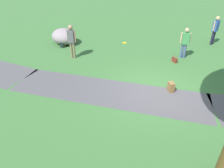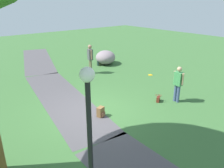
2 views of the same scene
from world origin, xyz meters
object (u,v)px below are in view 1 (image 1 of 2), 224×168
Objects in this scene: passerby_on_path at (215,28)px; handbag_on_grass at (175,60)px; woman_with_handbag at (185,41)px; man_near_boulder at (72,39)px; frisbee_on_grass at (124,43)px; lawn_boulder at (64,36)px; backpack_by_boulder at (63,44)px; spare_backpack_on_lawn at (171,87)px.

passerby_on_path is 4.72× the size of handbag_on_grass.
man_near_boulder is (5.93, 0.65, 0.10)m from woman_with_handbag.
passerby_on_path is at bearing -176.32° from frisbee_on_grass.
passerby_on_path is at bearing -159.98° from man_near_boulder.
handbag_on_grass reaches higher than frisbee_on_grass.
lawn_boulder is 8.28× the size of frisbee_on_grass.
backpack_by_boulder is at bearing 17.00° from frisbee_on_grass.
backpack_by_boulder is at bearing 9.19° from passerby_on_path.
spare_backpack_on_lawn is at bearing 60.56° from passerby_on_path.
woman_with_handbag is 5.97m from man_near_boulder.
man_near_boulder is 4.86× the size of handbag_on_grass.
handbag_on_grass is 6.65m from backpack_by_boulder.
backpack_by_boulder is at bearing 96.87° from lawn_boulder.
man_near_boulder is at bearing 0.19° from handbag_on_grass.
handbag_on_grass is at bearing 167.33° from backpack_by_boulder.
lawn_boulder is 7.75m from spare_backpack_on_lawn.
handbag_on_grass is 0.92× the size of backpack_by_boulder.
woman_with_handbag is 3.71m from spare_backpack_on_lawn.
frisbee_on_grass is at bearing -163.00° from backpack_by_boulder.
passerby_on_path is at bearing -170.81° from backpack_by_boulder.
spare_backpack_on_lawn is (-4.87, 2.83, -0.86)m from man_near_boulder.
backpack_by_boulder is 1.00× the size of spare_backpack_on_lawn.
backpack_by_boulder is (-0.07, 0.59, -0.29)m from lawn_boulder.
lawn_boulder is 6.88m from handbag_on_grass.
backpack_by_boulder is at bearing -6.73° from woman_with_handbag.
handbag_on_grass is 3.79m from frisbee_on_grass.
woman_with_handbag is (-7.07, 1.41, 0.47)m from lawn_boulder.
woman_with_handbag is at bearing 149.07° from frisbee_on_grass.
spare_backpack_on_lawn is at bearing 73.05° from woman_with_handbag.
lawn_boulder is at bearing 8.24° from frisbee_on_grass.
handbag_on_grass is (-5.42, -0.02, -0.91)m from man_near_boulder.
passerby_on_path is (-2.21, -2.32, 0.07)m from woman_with_handbag.
passerby_on_path is (-8.14, -2.97, -0.04)m from man_near_boulder.
spare_backpack_on_lawn is at bearing 112.18° from frisbee_on_grass.
frisbee_on_grass is (-3.79, -0.55, -0.47)m from lawn_boulder.
spare_backpack_on_lawn reaches higher than frisbee_on_grass.
man_near_boulder is at bearing 118.84° from lawn_boulder.
frisbee_on_grass is at bearing -43.18° from handbag_on_grass.
passerby_on_path is 9.36m from backpack_by_boulder.
man_near_boulder is 8.66m from passerby_on_path.
frisbee_on_grass is (-3.72, -1.14, -0.18)m from backpack_by_boulder.
handbag_on_grass is (2.72, 2.95, -0.88)m from passerby_on_path.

